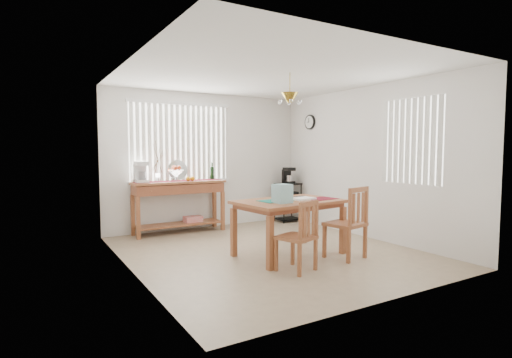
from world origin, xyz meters
TOP-DOWN VIEW (x-y plane):
  - ground at (0.00, 0.00)m, footprint 4.00×4.50m
  - room_shell at (0.00, 0.02)m, footprint 4.20×4.70m
  - sideboard at (-0.67, 1.99)m, footprint 1.69×0.48m
  - sideboard_items at (-0.97, 2.01)m, footprint 1.61×0.40m
  - wire_cart at (1.70, 1.92)m, footprint 0.48×0.38m
  - cart_items at (1.70, 1.93)m, footprint 0.19×0.23m
  - dining_table at (0.15, -0.30)m, footprint 1.58×1.10m
  - table_items at (0.02, -0.44)m, footprint 1.19×0.52m
  - chair_left at (-0.20, -1.00)m, footprint 0.52×0.52m
  - chair_right at (0.75, -0.87)m, footprint 0.56×0.56m

SIDE VIEW (x-z plane):
  - ground at x=0.00m, z-range -0.01..0.00m
  - chair_left at x=-0.20m, z-range -0.01..0.89m
  - wire_cart at x=1.70m, z-range 0.08..0.89m
  - chair_right at x=0.75m, z-range -0.01..1.00m
  - dining_table at x=0.15m, z-range 0.31..1.10m
  - sideboard at x=-0.67m, z-range 0.24..1.19m
  - table_items at x=0.02m, z-range 0.77..1.02m
  - cart_items at x=1.70m, z-range 0.80..1.13m
  - sideboard_items at x=-0.97m, z-range 0.74..1.46m
  - room_shell at x=0.00m, z-range 0.34..3.04m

